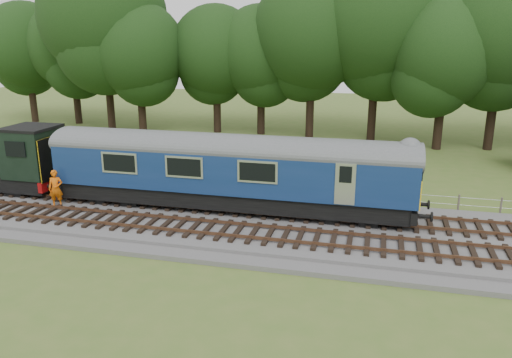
# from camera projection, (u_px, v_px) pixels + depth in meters

# --- Properties ---
(ground) EXTENTS (120.00, 120.00, 0.00)m
(ground) POSITION_uv_depth(u_px,v_px,m) (247.00, 227.00, 23.77)
(ground) COLOR #4B6B27
(ground) RESTS_ON ground
(ballast) EXTENTS (70.00, 7.00, 0.35)m
(ballast) POSITION_uv_depth(u_px,v_px,m) (247.00, 224.00, 23.73)
(ballast) COLOR #4C4C4F
(ballast) RESTS_ON ground
(track_north) EXTENTS (67.20, 2.40, 0.21)m
(track_north) POSITION_uv_depth(u_px,v_px,m) (254.00, 209.00, 24.97)
(track_north) COLOR black
(track_north) RESTS_ON ballast
(track_south) EXTENTS (67.20, 2.40, 0.21)m
(track_south) POSITION_uv_depth(u_px,v_px,m) (238.00, 231.00, 22.17)
(track_south) COLOR black
(track_south) RESTS_ON ballast
(fence) EXTENTS (64.00, 0.12, 1.00)m
(fence) POSITION_uv_depth(u_px,v_px,m) (268.00, 198.00, 27.97)
(fence) COLOR #6B6054
(fence) RESTS_ON ground
(tree_line) EXTENTS (70.00, 8.00, 18.00)m
(tree_line) POSITION_uv_depth(u_px,v_px,m) (311.00, 139.00, 44.30)
(tree_line) COLOR black
(tree_line) RESTS_ON ground
(dmu_railcar) EXTENTS (18.05, 2.86, 3.88)m
(dmu_railcar) POSITION_uv_depth(u_px,v_px,m) (229.00, 165.00, 24.66)
(dmu_railcar) COLOR black
(dmu_railcar) RESTS_ON ground
(worker) EXTENTS (0.82, 0.69, 1.92)m
(worker) POSITION_uv_depth(u_px,v_px,m) (56.00, 188.00, 25.35)
(worker) COLOR #E4610C
(worker) RESTS_ON ballast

